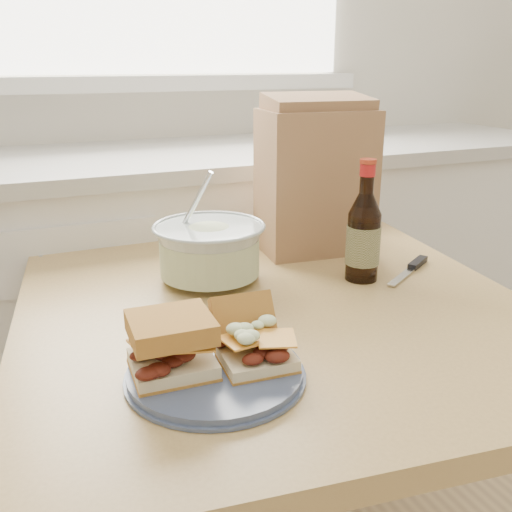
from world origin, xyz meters
name	(u,v)px	position (x,y,z in m)	size (l,w,h in m)	color
wall_back	(170,8)	(0.00, 2.00, 1.35)	(4.00, 0.02, 2.70)	white
cabinet_run	(207,293)	(0.00, 1.70, 0.47)	(2.50, 0.64, 0.94)	white
dining_table	(276,359)	(-0.12, 0.92, 0.65)	(1.03, 1.03, 0.77)	tan
plate	(215,373)	(-0.31, 0.73, 0.78)	(0.25, 0.25, 0.02)	#434F6C
sandwich_left	(172,344)	(-0.37, 0.74, 0.82)	(0.12, 0.11, 0.08)	beige
sandwich_right	(252,340)	(-0.25, 0.73, 0.81)	(0.11, 0.14, 0.08)	beige
coleslaw_bowl	(210,253)	(-0.19, 1.09, 0.83)	(0.23, 0.23, 0.22)	#B0BEBC
beer_bottle	(363,236)	(0.09, 0.97, 0.86)	(0.07, 0.07, 0.25)	black
knife	(414,266)	(0.23, 0.98, 0.77)	(0.17, 0.12, 0.01)	silver
paper_bag	(315,182)	(0.10, 1.19, 0.93)	(0.25, 0.16, 0.32)	#9E6D4C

